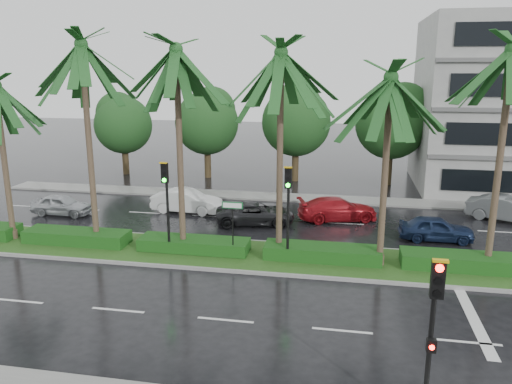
% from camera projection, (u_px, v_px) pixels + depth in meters
% --- Properties ---
extents(ground, '(120.00, 120.00, 0.00)m').
position_uv_depth(ground, '(253.00, 266.00, 22.09)').
color(ground, black).
rests_on(ground, ground).
extents(far_sidewalk, '(40.00, 2.00, 0.12)m').
position_uv_depth(far_sidewalk, '(286.00, 197.00, 33.52)').
color(far_sidewalk, slate).
rests_on(far_sidewalk, ground).
extents(median, '(36.00, 4.00, 0.15)m').
position_uv_depth(median, '(257.00, 256.00, 23.02)').
color(median, gray).
rests_on(median, ground).
extents(hedge, '(35.20, 1.40, 0.60)m').
position_uv_depth(hedge, '(257.00, 248.00, 22.93)').
color(hedge, '#153F12').
rests_on(hedge, median).
extents(lane_markings, '(34.00, 13.06, 0.01)m').
position_uv_depth(lane_markings, '(321.00, 274.00, 21.14)').
color(lane_markings, silver).
rests_on(lane_markings, ground).
extents(palm_row, '(26.30, 4.20, 10.21)m').
position_uv_depth(palm_row, '(228.00, 76.00, 21.30)').
color(palm_row, '#3F3424').
rests_on(palm_row, median).
extents(signal_near, '(0.34, 0.45, 4.36)m').
position_uv_depth(signal_near, '(431.00, 337.00, 11.46)').
color(signal_near, black).
rests_on(signal_near, near_sidewalk).
extents(signal_median_left, '(0.34, 0.42, 4.36)m').
position_uv_depth(signal_median_left, '(166.00, 194.00, 22.35)').
color(signal_median_left, black).
rests_on(signal_median_left, median).
extents(signal_median_right, '(0.34, 0.42, 4.36)m').
position_uv_depth(signal_median_right, '(288.00, 200.00, 21.38)').
color(signal_median_right, black).
rests_on(signal_median_right, median).
extents(street_sign, '(0.95, 0.09, 2.60)m').
position_uv_depth(street_sign, '(233.00, 216.00, 22.21)').
color(street_sign, black).
rests_on(street_sign, median).
extents(bg_trees, '(32.78, 5.23, 7.56)m').
position_uv_depth(bg_trees, '(306.00, 120.00, 37.62)').
color(bg_trees, '#322716').
rests_on(bg_trees, ground).
extents(car_silver, '(1.47, 3.59, 1.22)m').
position_uv_depth(car_silver, '(62.00, 205.00, 29.64)').
color(car_silver, '#AEB1B7').
rests_on(car_silver, ground).
extents(car_white, '(1.74, 4.33, 1.40)m').
position_uv_depth(car_white, '(187.00, 201.00, 30.14)').
color(car_white, silver).
rests_on(car_white, ground).
extents(car_darkgrey, '(2.85, 4.70, 1.22)m').
position_uv_depth(car_darkgrey, '(255.00, 213.00, 27.88)').
color(car_darkgrey, black).
rests_on(car_darkgrey, ground).
extents(car_red, '(3.12, 4.87, 1.31)m').
position_uv_depth(car_red, '(337.00, 209.00, 28.60)').
color(car_red, maroon).
rests_on(car_red, ground).
extents(car_blue, '(1.52, 3.68, 1.25)m').
position_uv_depth(car_blue, '(436.00, 229.00, 25.20)').
color(car_blue, '#182649').
rests_on(car_blue, ground).
extents(car_grey, '(3.13, 4.55, 1.42)m').
position_uv_depth(car_grey, '(507.00, 209.00, 28.39)').
color(car_grey, slate).
rests_on(car_grey, ground).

